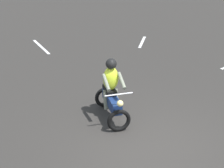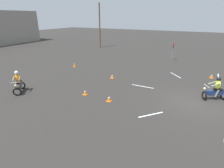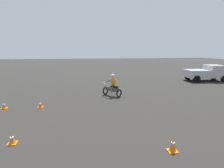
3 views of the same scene
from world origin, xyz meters
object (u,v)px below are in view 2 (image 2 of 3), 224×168
object	(u,v)px
traffic_cone_far_right	(85,92)
traffic_cone_near_right	(109,99)
traffic_cone_mid_center	(112,76)
stop_sign	(173,48)
motorcycle_rider_foreground	(216,90)
traffic_cone_mid_left	(212,76)
motorcycle_rider_background	(18,83)
traffic_cone_near_left	(75,65)
utility_pole_near	(100,26)

from	to	relation	value
traffic_cone_far_right	traffic_cone_near_right	bearing A→B (deg)	-93.14
traffic_cone_mid_center	traffic_cone_near_right	bearing A→B (deg)	-154.91
stop_sign	traffic_cone_far_right	distance (m)	14.31
motorcycle_rider_foreground	traffic_cone_far_right	bearing A→B (deg)	84.56
traffic_cone_near_right	traffic_cone_mid_center	distance (m)	4.69
traffic_cone_mid_center	traffic_cone_mid_left	distance (m)	9.21
motorcycle_rider_foreground	motorcycle_rider_background	bearing A→B (deg)	84.36
stop_sign	traffic_cone_mid_center	xyz separation A→B (m)	(-9.63, 3.60, -1.47)
traffic_cone_near_left	traffic_cone_mid_center	distance (m)	5.72
traffic_cone_near_right	traffic_cone_far_right	world-z (taller)	traffic_cone_near_right
traffic_cone_near_left	motorcycle_rider_foreground	bearing A→B (deg)	-98.51
traffic_cone_mid_left	traffic_cone_far_right	world-z (taller)	traffic_cone_far_right
motorcycle_rider_background	traffic_cone_near_left	xyz separation A→B (m)	(7.44, 0.83, -0.50)
stop_sign	traffic_cone_mid_left	world-z (taller)	stop_sign
motorcycle_rider_foreground	utility_pole_near	xyz separation A→B (m)	(14.44, 17.97, 3.00)
traffic_cone_mid_left	motorcycle_rider_foreground	bearing A→B (deg)	-178.67
traffic_cone_near_left	utility_pole_near	bearing A→B (deg)	18.72
motorcycle_rider_foreground	traffic_cone_near_right	world-z (taller)	motorcycle_rider_foreground
stop_sign	traffic_cone_mid_left	bearing A→B (deg)	-139.39
utility_pole_near	traffic_cone_mid_left	bearing A→B (deg)	-117.86
motorcycle_rider_foreground	traffic_cone_near_right	size ratio (longest dim) A/B	4.28
motorcycle_rider_background	traffic_cone_mid_center	distance (m)	7.68
motorcycle_rider_foreground	traffic_cone_mid_center	bearing A→B (deg)	57.26
traffic_cone_near_right	traffic_cone_mid_left	world-z (taller)	traffic_cone_near_right
motorcycle_rider_foreground	motorcycle_rider_background	distance (m)	14.02
stop_sign	motorcycle_rider_foreground	bearing A→B (deg)	-155.72
traffic_cone_near_left	traffic_cone_mid_center	bearing A→B (deg)	-104.26
traffic_cone_near_left	traffic_cone_near_right	bearing A→B (deg)	-126.89
traffic_cone_near_right	traffic_cone_far_right	bearing A→B (deg)	86.86
motorcycle_rider_background	utility_pole_near	world-z (taller)	utility_pole_near
traffic_cone_near_right	traffic_cone_mid_center	world-z (taller)	traffic_cone_near_right
motorcycle_rider_foreground	motorcycle_rider_background	world-z (taller)	same
traffic_cone_mid_left	traffic_cone_far_right	size ratio (longest dim) A/B	0.98
traffic_cone_mid_center	stop_sign	bearing A→B (deg)	-20.49
traffic_cone_near_left	traffic_cone_mid_center	world-z (taller)	traffic_cone_near_left
motorcycle_rider_background	traffic_cone_far_right	xyz separation A→B (m)	(1.90, -4.66, -0.55)
traffic_cone_far_right	stop_sign	bearing A→B (deg)	-14.87
traffic_cone_near_left	traffic_cone_far_right	world-z (taller)	traffic_cone_near_left
stop_sign	motorcycle_rider_background	bearing A→B (deg)	152.04
traffic_cone_far_right	traffic_cone_near_left	bearing A→B (deg)	44.72
motorcycle_rider_foreground	traffic_cone_mid_center	size ratio (longest dim) A/B	4.69
motorcycle_rider_background	stop_sign	distance (m)	17.75
stop_sign	traffic_cone_mid_center	distance (m)	10.38
traffic_cone_near_right	stop_sign	bearing A→B (deg)	-6.62
motorcycle_rider_background	traffic_cone_mid_center	xyz separation A→B (m)	(6.03, -4.71, -0.56)
motorcycle_rider_foreground	traffic_cone_mid_left	distance (m)	5.04
motorcycle_rider_background	traffic_cone_mid_left	size ratio (longest dim) A/B	4.67
stop_sign	traffic_cone_near_right	xyz separation A→B (m)	(-13.87, 1.61, -1.45)
traffic_cone_far_right	traffic_cone_mid_center	bearing A→B (deg)	-0.78
traffic_cone_mid_center	traffic_cone_mid_left	world-z (taller)	traffic_cone_mid_left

